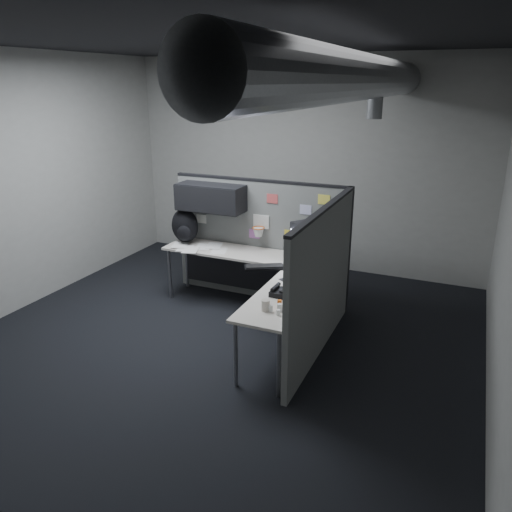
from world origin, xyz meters
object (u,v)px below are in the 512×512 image
at_px(desk, 258,271).
at_px(keyboard, 264,267).
at_px(monitor, 315,243).
at_px(backpack, 185,226).
at_px(phone, 280,292).

xyz_separation_m(desk, keyboard, (0.15, -0.17, 0.14)).
height_order(monitor, keyboard, monitor).
bearing_deg(keyboard, desk, 148.50).
relative_size(desk, backpack, 4.92).
height_order(keyboard, phone, phone).
relative_size(phone, backpack, 0.45).
bearing_deg(desk, phone, -53.25).
distance_m(desk, phone, 1.03).
height_order(desk, phone, phone).
bearing_deg(desk, keyboard, -47.21).
bearing_deg(desk, backpack, 164.69).
relative_size(monitor, backpack, 1.32).
height_order(phone, backpack, backpack).
relative_size(monitor, phone, 2.91).
xyz_separation_m(keyboard, backpack, (-1.38, 0.50, 0.21)).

